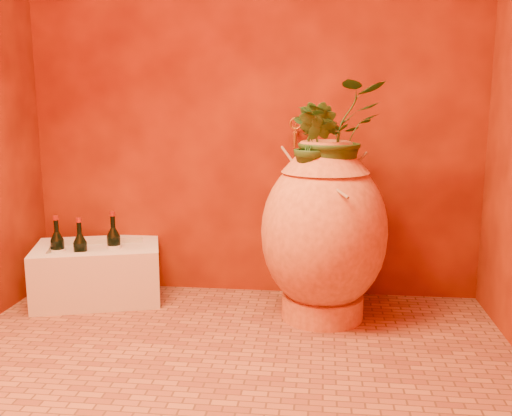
# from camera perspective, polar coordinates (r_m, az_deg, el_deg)

# --- Properties ---
(floor) EXTENTS (2.50, 2.50, 0.00)m
(floor) POSITION_cam_1_polar(r_m,az_deg,el_deg) (2.44, -3.31, -15.75)
(floor) COLOR brown
(floor) RESTS_ON ground
(wall_back) EXTENTS (2.50, 0.02, 2.50)m
(wall_back) POSITION_cam_1_polar(r_m,az_deg,el_deg) (3.18, -0.33, 13.68)
(wall_back) COLOR #4F0F04
(wall_back) RESTS_ON ground
(amphora) EXTENTS (0.77, 0.77, 0.89)m
(amphora) POSITION_cam_1_polar(r_m,az_deg,el_deg) (2.84, 6.80, -2.38)
(amphora) COLOR orange
(amphora) RESTS_ON floor
(stone_basin) EXTENTS (0.76, 0.64, 0.31)m
(stone_basin) POSITION_cam_1_polar(r_m,az_deg,el_deg) (3.28, -15.49, -6.31)
(stone_basin) COLOR beige
(stone_basin) RESTS_ON floor
(wine_bottle_a) EXTENTS (0.08, 0.08, 0.31)m
(wine_bottle_a) POSITION_cam_1_polar(r_m,az_deg,el_deg) (3.27, -14.01, -3.85)
(wine_bottle_a) COLOR black
(wine_bottle_a) RESTS_ON stone_basin
(wine_bottle_b) EXTENTS (0.07, 0.07, 0.30)m
(wine_bottle_b) POSITION_cam_1_polar(r_m,az_deg,el_deg) (3.20, -17.13, -4.40)
(wine_bottle_b) COLOR black
(wine_bottle_b) RESTS_ON stone_basin
(wine_bottle_c) EXTENTS (0.08, 0.08, 0.31)m
(wine_bottle_c) POSITION_cam_1_polar(r_m,az_deg,el_deg) (3.28, -19.20, -4.11)
(wine_bottle_c) COLOR black
(wine_bottle_c) RESTS_ON stone_basin
(wall_tap) EXTENTS (0.07, 0.14, 0.16)m
(wall_tap) POSITION_cam_1_polar(r_m,az_deg,el_deg) (3.08, 3.96, 7.71)
(wall_tap) COLOR #A67E26
(wall_tap) RESTS_ON wall_back
(plant_main) EXTENTS (0.59, 0.57, 0.51)m
(plant_main) POSITION_cam_1_polar(r_m,az_deg,el_deg) (2.79, 7.64, 7.29)
(plant_main) COLOR #224719
(plant_main) RESTS_ON amphora
(plant_side) EXTENTS (0.28, 0.27, 0.39)m
(plant_side) POSITION_cam_1_polar(r_m,az_deg,el_deg) (2.70, 5.96, 6.36)
(plant_side) COLOR #224719
(plant_side) RESTS_ON amphora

